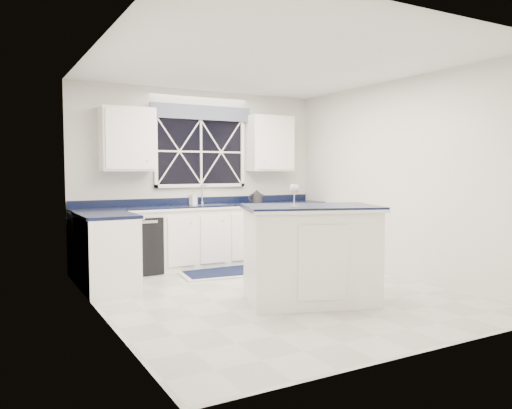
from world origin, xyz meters
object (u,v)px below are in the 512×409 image
faucet (203,194)px  island (311,254)px  kettle (257,197)px  soap_bottle (193,197)px  wine_glass (294,190)px  dishwasher (137,244)px

faucet → island: bearing=-86.8°
kettle → soap_bottle: size_ratio=1.43×
faucet → kettle: size_ratio=1.02×
kettle → soap_bottle: 1.03m
wine_glass → soap_bottle: size_ratio=1.23×
faucet → wine_glass: wine_glass is taller
faucet → wine_glass: (-0.09, -2.71, 0.16)m
faucet → soap_bottle: size_ratio=1.46×
kettle → dishwasher: bearing=177.2°
dishwasher → soap_bottle: 1.16m
wine_glass → faucet: bearing=88.1°
kettle → soap_bottle: kettle is taller
faucet → kettle: 0.88m
island → soap_bottle: soap_bottle is taller
kettle → soap_bottle: (-1.01, 0.21, 0.01)m
faucet → wine_glass: 2.72m
dishwasher → island: (1.25, -2.48, 0.13)m
kettle → faucet: bearing=164.8°
soap_bottle → wine_glass: bearing=-88.8°
dishwasher → kettle: 2.05m
kettle → wine_glass: (-0.95, -2.53, 0.22)m
faucet → kettle: bearing=-12.1°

